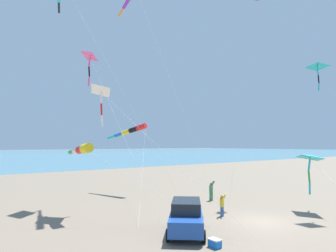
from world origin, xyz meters
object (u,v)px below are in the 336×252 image
at_px(person_child_green_jacket, 211,190).
at_px(kite_delta_blue_topmost, 310,158).
at_px(person_child_grey_jacket, 222,204).
at_px(kite_delta_red_high_left, 90,57).
at_px(kite_windsock_small_distant, 131,130).
at_px(kite_windsock_purple_drifting, 82,149).
at_px(kite_delta_green_low_center, 317,67).
at_px(kite_delta_long_streamer_left, 102,91).
at_px(cooler_box, 215,243).
at_px(parked_car, 186,217).

bearing_deg(person_child_green_jacket, kite_delta_blue_topmost, 23.69).
relative_size(person_child_grey_jacket, kite_delta_red_high_left, 0.12).
height_order(kite_windsock_small_distant, kite_windsock_purple_drifting, kite_windsock_small_distant).
height_order(kite_delta_green_low_center, kite_delta_blue_topmost, kite_delta_green_low_center).
relative_size(kite_windsock_small_distant, kite_delta_long_streamer_left, 1.12).
xyz_separation_m(person_child_green_jacket, kite_delta_long_streamer_left, (-2.87, -9.61, 8.49)).
relative_size(person_child_grey_jacket, kite_windsock_purple_drifting, 0.13).
bearing_deg(kite_windsock_small_distant, kite_delta_blue_topmost, 22.90).
distance_m(cooler_box, kite_delta_blue_topmost, 12.84).
distance_m(cooler_box, kite_delta_red_high_left, 20.08).
relative_size(cooler_box, kite_windsock_small_distant, 0.04).
bearing_deg(kite_windsock_purple_drifting, kite_delta_blue_topmost, 59.70).
distance_m(kite_windsock_small_distant, kite_delta_blue_topmost, 17.69).
bearing_deg(cooler_box, kite_delta_long_streamer_left, -176.32).
xyz_separation_m(kite_delta_red_high_left, kite_windsock_small_distant, (-2.09, 5.68, -6.62)).
xyz_separation_m(cooler_box, person_child_green_jacket, (-8.81, 8.86, 0.76)).
bearing_deg(kite_delta_long_streamer_left, person_child_grey_jacket, 37.98).
bearing_deg(kite_delta_blue_topmost, cooler_box, -84.31).
distance_m(person_child_grey_jacket, kite_delta_long_streamer_left, 12.85).
bearing_deg(cooler_box, person_child_grey_jacket, 128.85).
bearing_deg(kite_windsock_purple_drifting, kite_delta_long_streamer_left, 125.86).
relative_size(kite_delta_red_high_left, kite_windsock_purple_drifting, 1.08).
bearing_deg(person_child_grey_jacket, parked_car, -72.32).
height_order(person_child_grey_jacket, kite_windsock_small_distant, kite_windsock_small_distant).
bearing_deg(kite_delta_blue_topmost, kite_windsock_purple_drifting, -120.30).
distance_m(person_child_green_jacket, kite_windsock_small_distant, 10.82).
xyz_separation_m(person_child_green_jacket, person_child_grey_jacket, (4.67, -3.72, -0.09)).
bearing_deg(kite_delta_green_low_center, parked_car, -99.29).
distance_m(kite_delta_red_high_left, kite_windsock_purple_drifting, 10.31).
bearing_deg(kite_windsock_small_distant, kite_delta_long_streamer_left, -47.39).
distance_m(person_child_green_jacket, kite_delta_red_high_left, 16.64).
bearing_deg(kite_delta_green_low_center, kite_delta_red_high_left, -138.46).
xyz_separation_m(cooler_box, kite_delta_long_streamer_left, (-11.68, -0.75, 9.24)).
relative_size(kite_windsock_purple_drifting, kite_delta_long_streamer_left, 0.94).
distance_m(kite_delta_red_high_left, kite_windsock_small_distant, 8.97).
bearing_deg(parked_car, kite_windsock_purple_drifting, -155.50).
relative_size(parked_car, kite_windsock_small_distant, 0.29).
distance_m(parked_car, cooler_box, 2.77).
xyz_separation_m(person_child_grey_jacket, kite_delta_blue_topmost, (2.92, 7.05, 3.18)).
distance_m(parked_car, person_child_grey_jacket, 4.96).
relative_size(cooler_box, kite_delta_blue_topmost, 0.08).
bearing_deg(kite_delta_long_streamer_left, kite_delta_red_high_left, 172.70).
height_order(person_child_grey_jacket, kite_delta_long_streamer_left, kite_delta_long_streamer_left).
bearing_deg(kite_delta_blue_topmost, kite_delta_long_streamer_left, -128.97).
distance_m(person_child_grey_jacket, kite_windsock_purple_drifting, 10.78).
height_order(parked_car, kite_delta_blue_topmost, kite_delta_blue_topmost).
xyz_separation_m(parked_car, person_child_grey_jacket, (-1.51, 4.72, -0.07)).
relative_size(cooler_box, person_child_grey_jacket, 0.39).
bearing_deg(person_child_grey_jacket, kite_windsock_small_distant, 178.93).
distance_m(person_child_green_jacket, kite_delta_blue_topmost, 8.85).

